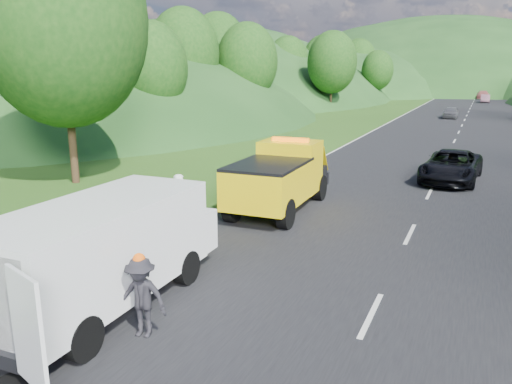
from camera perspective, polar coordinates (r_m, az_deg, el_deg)
The scene contains 14 objects.
ground at distance 13.85m, azimuth 2.39°, elevation -8.07°, with size 320.00×320.00×0.00m, color #38661E.
road_surface at distance 52.22m, azimuth 22.48°, elevation 7.03°, with size 14.00×200.00×0.02m, color black.
tree_line_left at distance 75.94m, azimuth 6.16°, elevation 9.74°, with size 14.00×140.00×14.00m, color #30591A, non-canonical shape.
hills_backdrop at distance 146.74m, azimuth 25.48°, elevation 10.39°, with size 201.00×288.60×44.00m, color #2D5B23, non-canonical shape.
tow_truck at distance 18.65m, azimuth 2.77°, elevation 1.75°, with size 2.48×6.15×2.61m.
white_van at distance 11.40m, azimuth -16.89°, elevation -6.18°, with size 3.75×6.88×2.43m.
woman at distance 16.85m, azimuth -8.44°, elevation -4.20°, with size 0.67×0.49×1.85m, color silver.
child at distance 13.59m, azimuth -9.49°, elevation -8.69°, with size 0.50×0.39×1.02m, color #D2C870.
worker at distance 10.56m, azimuth -12.73°, elevation -15.75°, with size 1.06×0.61×1.64m, color black.
suitcase at distance 15.51m, azimuth -14.38°, elevation -4.95°, with size 0.36×0.20×0.58m, color #68604E.
passing_suv at distance 25.48m, azimuth 21.28°, elevation 1.13°, with size 2.41×5.24×1.46m, color black.
dist_car_a at distance 59.83m, azimuth 21.33°, elevation 7.85°, with size 1.51×3.75×1.28m, color #4C4C51.
dist_car_b at distance 91.58m, azimuth 24.70°, elevation 9.25°, with size 1.39×3.98×1.31m, color #714B59.
dist_car_c at distance 103.48m, azimuth 24.46°, elevation 9.65°, with size 2.12×5.21×1.51m, color #A55552.
Camera 1 is at (4.78, -11.94, 5.13)m, focal length 35.00 mm.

